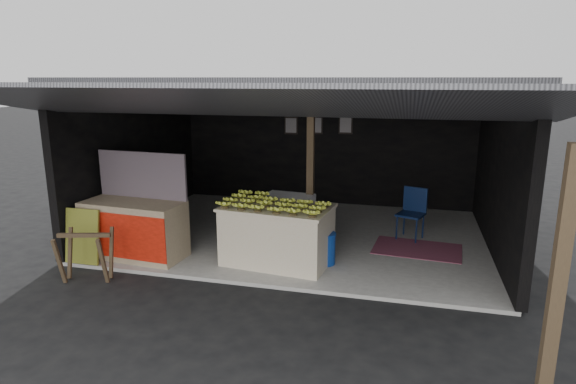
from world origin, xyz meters
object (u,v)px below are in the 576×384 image
(sawhorse, at_px, (86,251))
(plastic_chair, at_px, (413,209))
(banana_table, at_px, (277,234))
(neighbor_stall, at_px, (134,227))
(white_crate, at_px, (288,221))
(water_barrel, at_px, (325,249))

(sawhorse, relative_size, plastic_chair, 0.87)
(banana_table, distance_m, plastic_chair, 2.81)
(neighbor_stall, distance_m, sawhorse, 1.03)
(banana_table, height_order, sawhorse, banana_table)
(banana_table, relative_size, white_crate, 1.94)
(banana_table, relative_size, sawhorse, 2.18)
(water_barrel, distance_m, plastic_chair, 2.21)
(banana_table, height_order, white_crate, banana_table)
(white_crate, relative_size, water_barrel, 1.91)
(white_crate, relative_size, plastic_chair, 0.98)
(white_crate, distance_m, plastic_chair, 2.39)
(white_crate, relative_size, neighbor_stall, 0.54)
(white_crate, xyz_separation_m, water_barrel, (0.79, -0.66, -0.22))
(banana_table, height_order, water_barrel, banana_table)
(neighbor_stall, relative_size, sawhorse, 2.08)
(water_barrel, relative_size, plastic_chair, 0.51)
(sawhorse, bearing_deg, plastic_chair, 17.89)
(sawhorse, distance_m, plastic_chair, 5.70)
(water_barrel, height_order, plastic_chair, plastic_chair)
(plastic_chair, bearing_deg, banana_table, -119.19)
(neighbor_stall, distance_m, plastic_chair, 5.02)
(banana_table, height_order, neighbor_stall, neighbor_stall)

